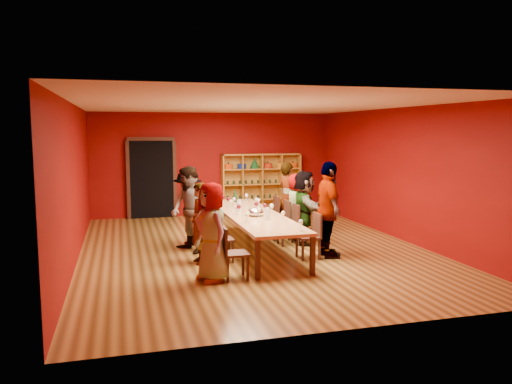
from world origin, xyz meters
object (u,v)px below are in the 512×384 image
(person_left_0, at_px, (212,232))
(chair_person_right_2, at_px, (291,222))
(person_left_3, at_px, (188,208))
(person_right_4, at_px, (288,197))
(person_right_1, at_px, (328,210))
(person_right_3, at_px, (297,206))
(spittoon_bowl, at_px, (256,212))
(wine_bottle, at_px, (235,197))
(chair_person_left_2, at_px, (210,228))
(chair_person_right_4, at_px, (272,212))
(shelving_unit, at_px, (261,181))
(person_left_2, at_px, (189,210))
(chair_person_right_3, at_px, (283,218))
(chair_person_left_0, at_px, (231,250))
(chair_person_left_1, at_px, (218,236))
(chair_person_left_3, at_px, (204,222))
(chair_person_right_1, at_px, (312,233))
(person_right_2, at_px, (304,207))
(tasting_table, at_px, (253,216))
(person_left_1, at_px, (199,223))

(person_left_0, bearing_deg, chair_person_right_2, 118.84)
(person_left_3, xyz_separation_m, person_right_4, (2.57, 0.85, 0.05))
(person_right_1, bearing_deg, person_right_3, 5.05)
(spittoon_bowl, bearing_deg, wine_bottle, 88.58)
(chair_person_left_2, relative_size, chair_person_right_4, 1.00)
(person_left_0, xyz_separation_m, chair_person_left_2, (0.32, 2.03, -0.33))
(shelving_unit, distance_m, person_left_2, 5.08)
(person_right_1, xyz_separation_m, chair_person_right_3, (-0.34, 1.80, -0.45))
(chair_person_left_0, bearing_deg, chair_person_right_3, 56.23)
(person_left_2, bearing_deg, wine_bottle, 118.32)
(person_left_3, distance_m, chair_person_right_4, 2.35)
(chair_person_left_1, bearing_deg, person_right_3, 36.34)
(chair_person_left_3, bearing_deg, chair_person_right_2, -17.61)
(chair_person_right_1, distance_m, chair_person_right_2, 1.22)
(shelving_unit, xyz_separation_m, person_right_2, (-0.19, -4.18, -0.17))
(chair_person_left_0, distance_m, person_right_1, 2.39)
(chair_person_right_1, height_order, chair_person_right_4, same)
(chair_person_right_3, bearing_deg, person_right_3, 0.00)
(wine_bottle, bearing_deg, chair_person_left_0, -104.08)
(chair_person_right_2, bearing_deg, wine_bottle, 118.20)
(person_left_2, xyz_separation_m, spittoon_bowl, (1.31, -0.32, -0.06))
(tasting_table, relative_size, person_right_2, 2.77)
(chair_person_left_0, bearing_deg, person_right_4, 58.13)
(chair_person_right_1, relative_size, person_right_3, 0.59)
(shelving_unit, xyz_separation_m, person_right_4, (-0.09, -2.75, -0.13))
(person_right_2, bearing_deg, person_right_3, 0.44)
(person_left_1, height_order, chair_person_right_4, person_left_1)
(shelving_unit, distance_m, person_right_3, 3.61)
(chair_person_left_0, xyz_separation_m, person_left_1, (-0.35, 1.14, 0.27))
(shelving_unit, height_order, person_right_3, shelving_unit)
(chair_person_right_3, bearing_deg, spittoon_bowl, -132.32)
(chair_person_right_2, xyz_separation_m, person_right_4, (0.40, 1.43, 0.36))
(chair_person_left_2, distance_m, wine_bottle, 2.02)
(person_right_1, xyz_separation_m, person_right_2, (-0.04, 1.22, -0.13))
(chair_person_left_0, distance_m, chair_person_right_3, 3.27)
(person_right_2, bearing_deg, chair_person_right_4, 15.77)
(chair_person_left_2, distance_m, person_right_1, 2.46)
(person_right_3, bearing_deg, chair_person_left_1, 131.90)
(person_left_0, height_order, wine_bottle, person_left_0)
(chair_person_left_0, distance_m, person_right_2, 3.02)
(chair_person_right_3, bearing_deg, person_right_1, -79.45)
(wine_bottle, bearing_deg, person_left_2, -127.92)
(chair_person_left_0, distance_m, chair_person_left_3, 2.72)
(person_left_3, height_order, person_right_1, person_right_1)
(chair_person_left_1, relative_size, chair_person_left_2, 1.00)
(tasting_table, height_order, chair_person_left_1, chair_person_left_1)
(wine_bottle, bearing_deg, chair_person_right_1, -72.93)
(shelving_unit, height_order, wine_bottle, shelving_unit)
(person_left_1, distance_m, person_right_4, 3.53)
(person_right_3, bearing_deg, chair_person_right_1, 175.15)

